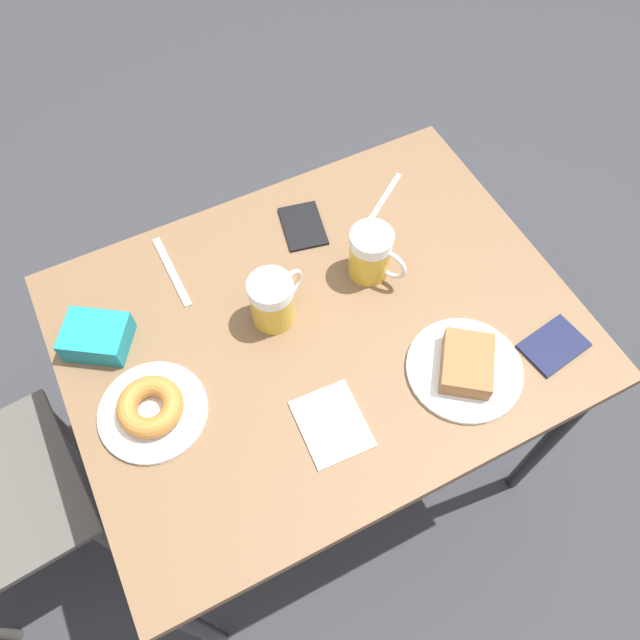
% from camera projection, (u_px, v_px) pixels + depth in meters
% --- Properties ---
extents(ground_plane, '(8.00, 8.00, 0.00)m').
position_uv_depth(ground_plane, '(320.00, 449.00, 1.94)').
color(ground_plane, '#333338').
extents(table, '(0.78, 1.02, 0.77)m').
position_uv_depth(table, '(320.00, 341.00, 1.33)').
color(table, brown).
rests_on(table, ground_plane).
extents(plate_with_cake, '(0.23, 0.23, 0.05)m').
position_uv_depth(plate_with_cake, '(466.00, 366.00, 1.21)').
color(plate_with_cake, white).
rests_on(plate_with_cake, table).
extents(plate_with_donut, '(0.21, 0.21, 0.05)m').
position_uv_depth(plate_with_donut, '(151.00, 409.00, 1.16)').
color(plate_with_donut, white).
rests_on(plate_with_donut, table).
extents(beer_mug_left, '(0.12, 0.09, 0.12)m').
position_uv_depth(beer_mug_left, '(371.00, 254.00, 1.29)').
color(beer_mug_left, gold).
rests_on(beer_mug_left, table).
extents(beer_mug_center, '(0.09, 0.13, 0.12)m').
position_uv_depth(beer_mug_center, '(273.00, 300.00, 1.23)').
color(beer_mug_center, gold).
rests_on(beer_mug_center, table).
extents(napkin_folded, '(0.15, 0.13, 0.00)m').
position_uv_depth(napkin_folded, '(332.00, 424.00, 1.16)').
color(napkin_folded, white).
rests_on(napkin_folded, table).
extents(fork, '(0.12, 0.16, 0.00)m').
position_uv_depth(fork, '(382.00, 201.00, 1.44)').
color(fork, silver).
rests_on(fork, table).
extents(knife, '(0.20, 0.02, 0.00)m').
position_uv_depth(knife, '(172.00, 271.00, 1.34)').
color(knife, silver).
rests_on(knife, table).
extents(passport_near_edge, '(0.14, 0.11, 0.01)m').
position_uv_depth(passport_near_edge, '(303.00, 226.00, 1.40)').
color(passport_near_edge, black).
rests_on(passport_near_edge, table).
extents(passport_far_edge, '(0.11, 0.14, 0.01)m').
position_uv_depth(passport_far_edge, '(554.00, 345.00, 1.24)').
color(passport_far_edge, '#141938').
rests_on(passport_far_edge, table).
extents(blue_pouch, '(0.15, 0.16, 0.05)m').
position_uv_depth(blue_pouch, '(96.00, 337.00, 1.23)').
color(blue_pouch, teal).
rests_on(blue_pouch, table).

